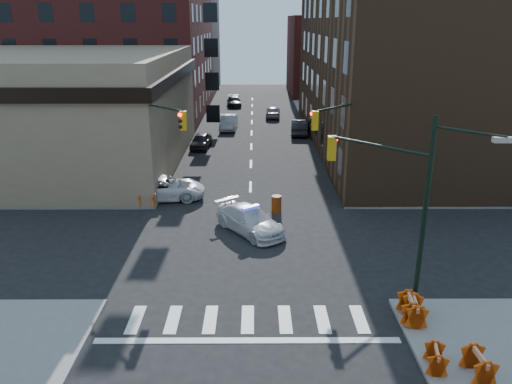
{
  "coord_description": "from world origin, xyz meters",
  "views": [
    {
      "loc": [
        0.27,
        -24.04,
        11.39
      ],
      "look_at": [
        0.37,
        2.52,
        2.2
      ],
      "focal_mm": 35.0,
      "sensor_mm": 36.0,
      "label": 1
    }
  ],
  "objects_px": {
    "parked_car_enear": "(299,127)",
    "barrel_road": "(276,204)",
    "parked_car_wfar": "(229,122)",
    "barrel_bank": "(186,192)",
    "parked_car_wnear": "(201,141)",
    "pedestrian_b": "(121,184)",
    "pickup": "(163,188)",
    "barricade_nw_a": "(148,200)",
    "barricade_se_a": "(415,311)",
    "police_car": "(250,220)",
    "pedestrian_a": "(141,193)"
  },
  "relations": [
    {
      "from": "pedestrian_a",
      "to": "barrel_bank",
      "type": "distance_m",
      "value": 3.12
    },
    {
      "from": "barricade_nw_a",
      "to": "police_car",
      "type": "bearing_deg",
      "value": -25.31
    },
    {
      "from": "barrel_road",
      "to": "pedestrian_a",
      "type": "bearing_deg",
      "value": 173.15
    },
    {
      "from": "pedestrian_b",
      "to": "barricade_nw_a",
      "type": "xyz_separation_m",
      "value": [
        2.23,
        -2.14,
        -0.38
      ]
    },
    {
      "from": "barrel_road",
      "to": "barricade_se_a",
      "type": "height_order",
      "value": "same"
    },
    {
      "from": "parked_car_wnear",
      "to": "barrel_road",
      "type": "bearing_deg",
      "value": -63.9
    },
    {
      "from": "pickup",
      "to": "barricade_nw_a",
      "type": "xyz_separation_m",
      "value": [
        -0.7,
        -1.81,
        -0.18
      ]
    },
    {
      "from": "parked_car_wnear",
      "to": "barrel_bank",
      "type": "height_order",
      "value": "parked_car_wnear"
    },
    {
      "from": "police_car",
      "to": "barrel_bank",
      "type": "height_order",
      "value": "police_car"
    },
    {
      "from": "barricade_se_a",
      "to": "pickup",
      "type": "bearing_deg",
      "value": 47.35
    },
    {
      "from": "parked_car_enear",
      "to": "barrel_road",
      "type": "relative_size",
      "value": 4.34
    },
    {
      "from": "parked_car_wnear",
      "to": "parked_car_enear",
      "type": "xyz_separation_m",
      "value": [
        9.71,
        5.88,
        0.09
      ]
    },
    {
      "from": "parked_car_wnear",
      "to": "barrel_bank",
      "type": "relative_size",
      "value": 4.57
    },
    {
      "from": "parked_car_enear",
      "to": "barrel_bank",
      "type": "bearing_deg",
      "value": 69.66
    },
    {
      "from": "pedestrian_a",
      "to": "pedestrian_b",
      "type": "xyz_separation_m",
      "value": [
        -1.79,
        1.84,
        0.03
      ]
    },
    {
      "from": "barrel_road",
      "to": "barricade_se_a",
      "type": "distance_m",
      "value": 13.12
    },
    {
      "from": "parked_car_wfar",
      "to": "barricade_nw_a",
      "type": "height_order",
      "value": "parked_car_wfar"
    },
    {
      "from": "parked_car_wnear",
      "to": "barricade_se_a",
      "type": "bearing_deg",
      "value": -63.55
    },
    {
      "from": "parked_car_enear",
      "to": "pedestrian_a",
      "type": "relative_size",
      "value": 3.0
    },
    {
      "from": "parked_car_wnear",
      "to": "barrel_road",
      "type": "relative_size",
      "value": 3.7
    },
    {
      "from": "parked_car_wnear",
      "to": "pedestrian_b",
      "type": "xyz_separation_m",
      "value": [
        -4.03,
        -13.69,
        0.28
      ]
    },
    {
      "from": "parked_car_enear",
      "to": "barrel_bank",
      "type": "height_order",
      "value": "parked_car_enear"
    },
    {
      "from": "parked_car_wfar",
      "to": "pedestrian_a",
      "type": "bearing_deg",
      "value": -98.43
    },
    {
      "from": "police_car",
      "to": "pickup",
      "type": "bearing_deg",
      "value": 99.87
    },
    {
      "from": "parked_car_enear",
      "to": "parked_car_wfar",
      "type": "bearing_deg",
      "value": -13.14
    },
    {
      "from": "pedestrian_b",
      "to": "barrel_bank",
      "type": "relative_size",
      "value": 1.84
    },
    {
      "from": "barrel_road",
      "to": "barrel_bank",
      "type": "xyz_separation_m",
      "value": [
        -5.95,
        2.61,
        -0.1
      ]
    },
    {
      "from": "pedestrian_a",
      "to": "barricade_nw_a",
      "type": "distance_m",
      "value": 0.64
    },
    {
      "from": "barricade_se_a",
      "to": "barrel_road",
      "type": "bearing_deg",
      "value": 29.22
    },
    {
      "from": "pedestrian_a",
      "to": "parked_car_wfar",
      "type": "bearing_deg",
      "value": 92.28
    },
    {
      "from": "parked_car_enear",
      "to": "barrel_road",
      "type": "bearing_deg",
      "value": 86.28
    },
    {
      "from": "barrel_road",
      "to": "parked_car_wfar",
      "type": "bearing_deg",
      "value": 99.48
    },
    {
      "from": "pickup",
      "to": "parked_car_wfar",
      "type": "bearing_deg",
      "value": -14.43
    },
    {
      "from": "parked_car_wfar",
      "to": "barrel_road",
      "type": "distance_m",
      "value": 25.22
    },
    {
      "from": "police_car",
      "to": "barricade_se_a",
      "type": "bearing_deg",
      "value": -91.27
    },
    {
      "from": "parked_car_enear",
      "to": "barricade_nw_a",
      "type": "distance_m",
      "value": 24.58
    },
    {
      "from": "barricade_se_a",
      "to": "parked_car_wnear",
      "type": "bearing_deg",
      "value": 28.73
    },
    {
      "from": "pickup",
      "to": "barrel_road",
      "type": "height_order",
      "value": "pickup"
    },
    {
      "from": "pedestrian_b",
      "to": "barricade_nw_a",
      "type": "distance_m",
      "value": 3.11
    },
    {
      "from": "parked_car_wfar",
      "to": "pedestrian_b",
      "type": "distance_m",
      "value": 22.87
    },
    {
      "from": "parked_car_wnear",
      "to": "parked_car_enear",
      "type": "distance_m",
      "value": 11.35
    },
    {
      "from": "barrel_bank",
      "to": "parked_car_enear",
      "type": "bearing_deg",
      "value": 64.88
    },
    {
      "from": "police_car",
      "to": "parked_car_wnear",
      "type": "relative_size",
      "value": 1.21
    },
    {
      "from": "parked_car_wfar",
      "to": "barricade_se_a",
      "type": "xyz_separation_m",
      "value": [
        9.03,
        -37.05,
        -0.18
      ]
    },
    {
      "from": "parked_car_wfar",
      "to": "parked_car_enear",
      "type": "relative_size",
      "value": 1.02
    },
    {
      "from": "pedestrian_a",
      "to": "barrel_road",
      "type": "xyz_separation_m",
      "value": [
        8.59,
        -1.03,
        -0.39
      ]
    },
    {
      "from": "pedestrian_a",
      "to": "barrel_bank",
      "type": "relative_size",
      "value": 1.78
    },
    {
      "from": "parked_car_wfar",
      "to": "barricade_nw_a",
      "type": "xyz_separation_m",
      "value": [
        -4.0,
        -24.14,
        -0.21
      ]
    },
    {
      "from": "parked_car_wnear",
      "to": "pedestrian_a",
      "type": "distance_m",
      "value": 15.7
    },
    {
      "from": "parked_car_wfar",
      "to": "pedestrian_b",
      "type": "relative_size",
      "value": 2.97
    }
  ]
}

